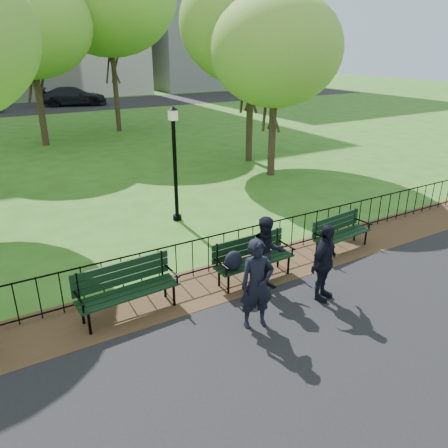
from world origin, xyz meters
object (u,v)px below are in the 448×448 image
sedan_dark (74,96)px  tree_far_c (28,24)px  park_bench_left_a (126,284)px  lamppost (175,161)px  tree_near_e (276,50)px  tree_mid_e (252,22)px  person_mid (267,254)px  person_right (324,263)px  park_bench_main (245,256)px  park_bench_right_a (340,229)px  person_left (257,284)px

sedan_dark → tree_far_c: bearing=179.0°
park_bench_left_a → sedan_dark: bearing=75.2°
lamppost → tree_near_e: tree_near_e is taller
lamppost → tree_far_c: (-1.33, 13.22, 4.01)m
tree_mid_e → person_mid: tree_mid_e is taller
tree_near_e → sedan_dark: (-1.33, 26.94, -3.90)m
park_bench_left_a → lamppost: 5.06m
tree_mid_e → tree_far_c: 10.97m
person_right → tree_near_e: bearing=39.0°
park_bench_left_a → tree_near_e: 11.29m
person_right → sedan_dark: 35.19m
park_bench_main → sedan_dark: sedan_dark is taller
park_bench_main → tree_mid_e: size_ratio=0.23×
park_bench_right_a → person_left: (-3.69, -1.64, 0.31)m
park_bench_right_a → tree_near_e: (2.71, 6.53, 4.15)m
tree_near_e → person_mid: tree_near_e is taller
person_left → sedan_dark: 35.46m
lamppost → tree_near_e: size_ratio=0.49×
tree_far_c → person_mid: bearing=-86.1°
park_bench_left_a → tree_mid_e: 13.57m
tree_mid_e → sedan_dark: bearing=94.4°
park_bench_left_a → sedan_dark: sedan_dark is taller
park_bench_main → tree_near_e: (5.69, 6.73, 4.06)m
park_bench_main → lamppost: lamppost is taller
lamppost → person_mid: lamppost is taller
park_bench_main → tree_near_e: tree_near_e is taller
tree_far_c → person_mid: 18.58m
park_bench_right_a → lamppost: bearing=117.7°
park_bench_left_a → person_right: (3.55, -1.56, 0.19)m
tree_near_e → tree_far_c: 12.63m
park_bench_main → park_bench_left_a: park_bench_left_a is taller
tree_near_e → tree_far_c: tree_far_c is taller
tree_near_e → tree_far_c: (-6.69, 10.66, 1.12)m
park_bench_right_a → person_left: 4.05m
person_left → person_mid: person_left is taller
tree_far_c → person_left: (0.29, -18.82, -4.95)m
person_left → sedan_dark: size_ratio=0.31×
park_bench_main → park_bench_left_a: 2.59m
tree_mid_e → person_right: (-5.29, -10.51, -4.89)m
lamppost → tree_near_e: bearing=25.6°
park_bench_right_a → person_left: bearing=-162.1°
tree_far_c → park_bench_right_a: bearing=-77.0°
park_bench_right_a → lamppost: lamppost is taller
park_bench_right_a → person_right: person_right is taller
park_bench_right_a → tree_mid_e: tree_mid_e is taller
tree_near_e → tree_far_c: bearing=122.1°
tree_near_e → sedan_dark: 27.25m
tree_far_c → sedan_dark: bearing=71.8°
park_bench_main → lamppost: size_ratio=0.56×
park_bench_main → lamppost: (0.34, 4.17, 1.17)m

